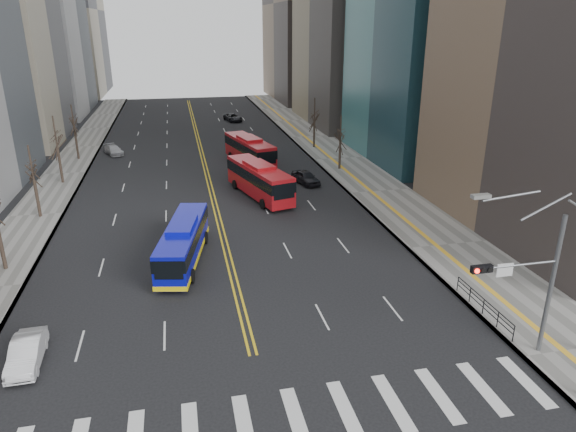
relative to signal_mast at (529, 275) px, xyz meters
The scene contains 15 objects.
ground 14.73m from the signal_mast, behind, with size 220.00×220.00×0.00m, color black.
sidewalk_right 43.43m from the signal_mast, 85.04° to the left, with size 7.00×130.00×0.15m, color slate.
sidewalk_left 52.80m from the signal_mast, 125.14° to the left, with size 5.00×130.00×0.15m, color slate.
crosswalk 14.73m from the signal_mast, behind, with size 26.70×4.00×0.01m.
centerline 54.98m from the signal_mast, 104.56° to the left, with size 0.55×100.00×0.01m.
signal_mast is the anchor object (origin of this frame).
pedestrian_railing 5.71m from the signal_mast, 82.40° to the left, with size 0.06×6.06×1.02m.
street_trees 38.71m from the signal_mast, 122.76° to the left, with size 35.20×47.20×7.60m.
blue_bus 23.39m from the signal_mast, 137.36° to the left, with size 4.35×10.87×3.13m.
red_bus_near 31.25m from the signal_mast, 106.85° to the left, with size 5.45×11.49×3.55m.
red_bus_far 43.51m from the signal_mast, 100.81° to the left, with size 5.13×11.56×3.57m.
car_white 26.23m from the signal_mast, 169.20° to the left, with size 1.45×4.15×1.37m, color silver.
car_dark_mid 33.56m from the signal_mast, 95.59° to the left, with size 1.75×4.36×1.48m, color black.
car_silver 58.05m from the signal_mast, 116.14° to the left, with size 1.74×4.28×1.24m, color #A0A1A6.
car_dark_far 74.42m from the signal_mast, 95.14° to the left, with size 2.27×4.92×1.37m, color black.
Camera 1 is at (-3.13, -18.08, 16.79)m, focal length 32.00 mm.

